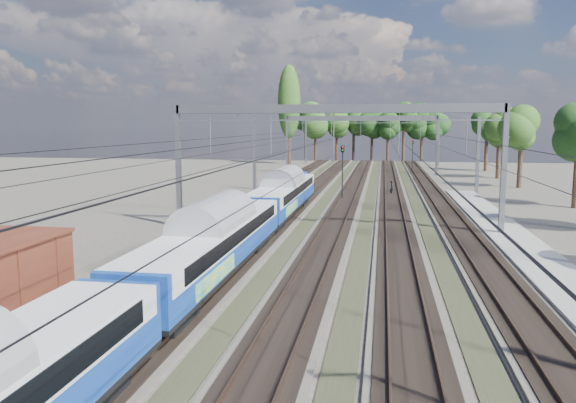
% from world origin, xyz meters
% --- Properties ---
extents(track_bed, '(21.00, 130.00, 0.34)m').
position_xyz_m(track_bed, '(-0.00, 45.00, 0.10)').
color(track_bed, '#47423A').
rests_on(track_bed, ground).
extents(platform, '(3.00, 70.00, 0.30)m').
position_xyz_m(platform, '(12.00, 20.00, 0.15)').
color(platform, gray).
rests_on(platform, ground).
extents(catenary, '(25.65, 130.00, 9.00)m').
position_xyz_m(catenary, '(0.33, 52.69, 6.40)').
color(catenary, slate).
rests_on(catenary, ground).
extents(tree_belt, '(38.52, 100.25, 12.02)m').
position_xyz_m(tree_belt, '(8.65, 89.32, 8.39)').
color(tree_belt, black).
rests_on(tree_belt, ground).
extents(poplar, '(4.40, 4.40, 19.04)m').
position_xyz_m(poplar, '(-14.50, 98.00, 11.89)').
color(poplar, black).
rests_on(poplar, ground).
extents(emu_train, '(2.74, 58.06, 4.01)m').
position_xyz_m(emu_train, '(-4.50, 15.65, 2.36)').
color(emu_train, black).
rests_on(emu_train, ground).
extents(worker, '(0.45, 0.63, 1.62)m').
position_xyz_m(worker, '(4.49, 51.92, 0.81)').
color(worker, black).
rests_on(worker, ground).
extents(signal_near, '(0.39, 0.36, 5.54)m').
position_xyz_m(signal_near, '(-0.55, 47.11, 3.50)').
color(signal_near, black).
rests_on(signal_near, ground).
extents(signal_far, '(0.33, 0.30, 5.20)m').
position_xyz_m(signal_far, '(8.18, 83.15, 3.29)').
color(signal_far, black).
rests_on(signal_far, ground).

